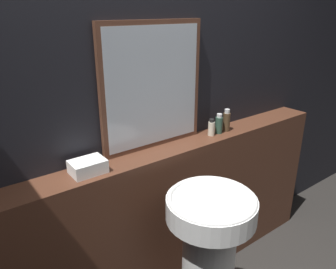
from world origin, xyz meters
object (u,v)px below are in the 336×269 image
Objects in this scene: conditioner_bottle at (219,124)px; lotion_bottle at (227,121)px; mirror at (153,87)px; towel_stack at (88,167)px; shampoo_bottle at (211,128)px; pedestal_sink at (209,261)px.

lotion_bottle is at bearing 0.00° from conditioner_bottle.
mirror is 0.58m from lotion_bottle.
shampoo_bottle is at bearing 0.00° from towel_stack.
pedestal_sink is 1.32× the size of mirror.
lotion_bottle is at bearing 0.00° from shampoo_bottle.
pedestal_sink is 0.76m from towel_stack.
towel_stack is at bearing 180.00° from shampoo_bottle.
lotion_bottle reaches higher than towel_stack.
mirror is at bearing 169.84° from conditioner_bottle.
shampoo_bottle is 0.84× the size of conditioner_bottle.
lotion_bottle is at bearing 0.00° from towel_stack.
mirror is 0.48m from shampoo_bottle.
lotion_bottle is (0.07, 0.00, 0.01)m from conditioner_bottle.
mirror is 5.40× the size of conditioner_bottle.
shampoo_bottle is (0.82, 0.00, 0.02)m from towel_stack.
mirror is 4.21× the size of towel_stack.
lotion_bottle is (0.51, -0.08, -0.28)m from mirror.
towel_stack is (-0.41, 0.44, 0.47)m from pedestal_sink.
lotion_bottle reaches higher than pedestal_sink.
conditioner_bottle is (0.44, -0.08, -0.28)m from mirror.
lotion_bottle is (0.13, 0.00, 0.02)m from shampoo_bottle.
mirror reaches higher than towel_stack.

